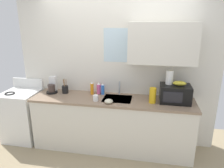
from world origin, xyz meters
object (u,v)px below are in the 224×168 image
(microwave, at_px, (175,94))
(coffee_maker, at_px, (52,87))
(mug_white, at_px, (96,98))
(dish_soap_bottle_pink, at_px, (99,88))
(utensil_crock, at_px, (65,89))
(small_bowl, at_px, (109,101))
(stove_range, at_px, (23,115))
(dish_soap_bottle_orange, at_px, (92,88))
(banana_bunch, at_px, (179,83))
(paper_towel_roll, at_px, (169,77))
(dish_soap_bottle_blue, at_px, (103,89))
(cereal_canister, at_px, (153,95))

(microwave, height_order, coffee_maker, coffee_maker)
(mug_white, bearing_deg, dish_soap_bottle_pink, 96.05)
(utensil_crock, relative_size, small_bowl, 2.05)
(dish_soap_bottle_pink, distance_m, utensil_crock, 0.59)
(mug_white, distance_m, utensil_crock, 0.67)
(stove_range, relative_size, dish_soap_bottle_orange, 4.77)
(banana_bunch, distance_m, dish_soap_bottle_orange, 1.43)
(microwave, xyz_separation_m, banana_bunch, (0.05, 0.00, 0.17))
(dish_soap_bottle_pink, bearing_deg, small_bowl, -57.36)
(paper_towel_roll, bearing_deg, dish_soap_bottle_orange, 177.80)
(microwave, bearing_deg, mug_white, -171.21)
(coffee_maker, distance_m, dish_soap_bottle_blue, 0.89)
(cereal_canister, bearing_deg, dish_soap_bottle_pink, 164.73)
(stove_range, xyz_separation_m, banana_bunch, (2.70, 0.05, 0.75))
(small_bowl, bearing_deg, stove_range, 172.96)
(utensil_crock, bearing_deg, stove_range, -171.83)
(coffee_maker, distance_m, dish_soap_bottle_orange, 0.71)
(dish_soap_bottle_blue, bearing_deg, dish_soap_bottle_orange, -170.58)
(banana_bunch, bearing_deg, coffee_maker, 178.42)
(coffee_maker, xyz_separation_m, cereal_canister, (1.73, -0.16, 0.01))
(paper_towel_roll, bearing_deg, banana_bunch, -18.43)
(dish_soap_bottle_pink, height_order, small_bowl, dish_soap_bottle_pink)
(dish_soap_bottle_orange, relative_size, cereal_canister, 0.95)
(utensil_crock, distance_m, small_bowl, 0.90)
(dish_soap_bottle_pink, relative_size, cereal_canister, 0.85)
(stove_range, distance_m, microwave, 2.71)
(stove_range, bearing_deg, small_bowl, -7.04)
(stove_range, height_order, dish_soap_bottle_orange, dish_soap_bottle_orange)
(banana_bunch, height_order, coffee_maker, banana_bunch)
(dish_soap_bottle_blue, bearing_deg, banana_bunch, -5.97)
(microwave, height_order, dish_soap_bottle_blue, microwave)
(mug_white, relative_size, small_bowl, 0.73)
(dish_soap_bottle_pink, relative_size, dish_soap_bottle_orange, 0.89)
(banana_bunch, distance_m, dish_soap_bottle_blue, 1.25)
(dish_soap_bottle_blue, height_order, cereal_canister, cereal_canister)
(banana_bunch, relative_size, paper_towel_roll, 0.91)
(coffee_maker, xyz_separation_m, mug_white, (0.85, -0.25, -0.06))
(small_bowl, bearing_deg, paper_towel_roll, 18.46)
(stove_range, bearing_deg, utensil_crock, 8.17)
(dish_soap_bottle_orange, bearing_deg, cereal_canister, -11.01)
(paper_towel_roll, bearing_deg, stove_range, -177.83)
(mug_white, bearing_deg, cereal_canister, 5.85)
(dish_soap_bottle_blue, bearing_deg, dish_soap_bottle_pink, 164.37)
(coffee_maker, bearing_deg, banana_bunch, -1.58)
(banana_bunch, relative_size, dish_soap_bottle_orange, 0.88)
(paper_towel_roll, bearing_deg, coffee_maker, 179.76)
(banana_bunch, distance_m, mug_white, 1.31)
(dish_soap_bottle_orange, bearing_deg, stove_range, -173.58)
(banana_bunch, bearing_deg, dish_soap_bottle_pink, 173.45)
(stove_range, relative_size, banana_bunch, 5.40)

